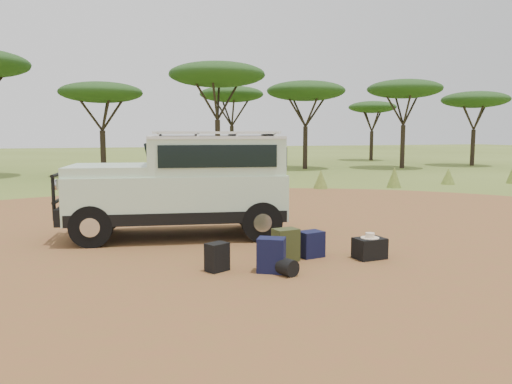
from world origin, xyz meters
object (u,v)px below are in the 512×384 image
object	(u,v)px
backpack_black	(217,257)
duffel_navy	(311,244)
backpack_navy	(271,255)
safari_vehicle	(185,186)
backpack_olive	(286,245)
hard_case	(370,248)

from	to	relation	value
backpack_black	duffel_navy	xyz separation A→B (m)	(1.82, 0.36, 0.00)
backpack_navy	safari_vehicle	bearing A→B (deg)	132.81
backpack_black	backpack_navy	distance (m)	0.88
backpack_black	backpack_olive	distance (m)	1.31
safari_vehicle	duffel_navy	distance (m)	3.22
safari_vehicle	backpack_olive	bearing A→B (deg)	-55.19
backpack_black	duffel_navy	world-z (taller)	duffel_navy
duffel_navy	backpack_navy	bearing A→B (deg)	-156.72
duffel_navy	hard_case	xyz separation A→B (m)	(0.94, -0.44, -0.05)
backpack_olive	hard_case	size ratio (longest dim) A/B	1.08
safari_vehicle	duffel_navy	world-z (taller)	safari_vehicle
backpack_navy	backpack_olive	world-z (taller)	backpack_olive
backpack_olive	duffel_navy	xyz separation A→B (m)	(0.53, 0.12, -0.05)
backpack_olive	hard_case	xyz separation A→B (m)	(1.47, -0.32, -0.10)
hard_case	backpack_olive	bearing A→B (deg)	163.36
backpack_olive	hard_case	bearing A→B (deg)	-22.18
backpack_olive	hard_case	distance (m)	1.51
safari_vehicle	hard_case	world-z (taller)	safari_vehicle
backpack_olive	safari_vehicle	bearing A→B (deg)	105.03
backpack_black	hard_case	bearing A→B (deg)	-28.65
safari_vehicle	backpack_navy	size ratio (longest dim) A/B	8.64
safari_vehicle	backpack_black	bearing A→B (deg)	-80.95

